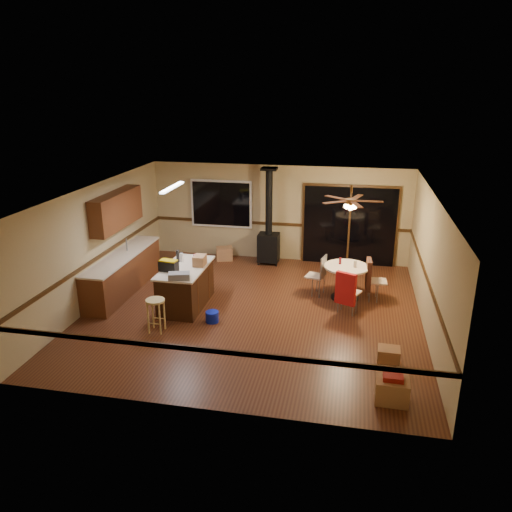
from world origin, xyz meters
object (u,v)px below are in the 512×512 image
(wood_stove, at_px, (269,238))
(toolbox_grey, at_px, (179,276))
(toolbox_black, at_px, (169,266))
(box_under_window, at_px, (224,254))
(box_corner_a, at_px, (392,390))
(blue_bucket, at_px, (212,317))
(dining_table, at_px, (346,276))
(chair_near, at_px, (346,288))
(chair_left, at_px, (320,271))
(box_corner_b, at_px, (388,356))
(bar_stool, at_px, (156,315))
(kitchen_island, at_px, (186,286))
(chair_right, at_px, (370,275))

(wood_stove, bearing_deg, toolbox_grey, -107.56)
(toolbox_black, bearing_deg, box_under_window, 84.86)
(toolbox_black, bearing_deg, wood_stove, 65.01)
(toolbox_grey, distance_m, box_corner_a, 4.65)
(toolbox_grey, relative_size, toolbox_black, 1.09)
(blue_bucket, xyz_separation_m, dining_table, (2.63, 1.74, 0.42))
(box_under_window, bearing_deg, chair_near, -40.52)
(chair_left, height_order, box_under_window, chair_left)
(wood_stove, relative_size, toolbox_black, 6.50)
(blue_bucket, distance_m, box_corner_b, 3.59)
(wood_stove, relative_size, bar_stool, 3.71)
(wood_stove, xyz_separation_m, chair_left, (1.51, -1.90, -0.14))
(dining_table, bearing_deg, kitchen_island, -162.49)
(wood_stove, xyz_separation_m, chair_right, (2.63, -1.93, -0.13))
(toolbox_grey, bearing_deg, bar_stool, -116.69)
(toolbox_black, distance_m, box_corner_b, 4.76)
(wood_stove, xyz_separation_m, bar_stool, (-1.48, -4.32, -0.39))
(toolbox_black, distance_m, chair_right, 4.43)
(blue_bucket, bearing_deg, chair_right, 29.53)
(chair_left, distance_m, box_corner_b, 3.17)
(bar_stool, relative_size, chair_left, 1.32)
(kitchen_island, height_order, blue_bucket, kitchen_island)
(bar_stool, height_order, box_corner_a, bar_stool)
(wood_stove, xyz_separation_m, box_corner_b, (2.93, -4.70, -0.58))
(blue_bucket, bearing_deg, toolbox_grey, -178.22)
(chair_near, relative_size, box_under_window, 1.59)
(wood_stove, bearing_deg, dining_table, -43.12)
(bar_stool, bearing_deg, dining_table, 33.23)
(toolbox_grey, relative_size, blue_bucket, 1.57)
(kitchen_island, xyz_separation_m, chair_left, (2.81, 1.15, 0.14))
(chair_right, xyz_separation_m, box_corner_b, (0.31, -2.76, -0.44))
(bar_stool, bearing_deg, box_corner_a, -18.35)
(toolbox_black, distance_m, chair_near, 3.74)
(chair_right, relative_size, box_under_window, 1.59)
(box_corner_a, distance_m, box_corner_b, 1.09)
(toolbox_grey, bearing_deg, kitchen_island, 99.70)
(wood_stove, height_order, blue_bucket, wood_stove)
(blue_bucket, xyz_separation_m, box_corner_b, (3.45, -0.98, 0.04))
(toolbox_black, relative_size, chair_left, 0.75)
(kitchen_island, relative_size, blue_bucket, 6.22)
(toolbox_grey, height_order, box_under_window, toolbox_grey)
(box_under_window, height_order, box_corner_b, box_under_window)
(dining_table, distance_m, box_under_window, 3.94)
(wood_stove, relative_size, blue_bucket, 9.34)
(wood_stove, distance_m, chair_right, 3.26)
(toolbox_grey, relative_size, box_under_window, 0.96)
(chair_right, bearing_deg, dining_table, -175.40)
(kitchen_island, relative_size, wood_stove, 0.67)
(blue_bucket, bearing_deg, kitchen_island, 139.32)
(dining_table, height_order, box_under_window, dining_table)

